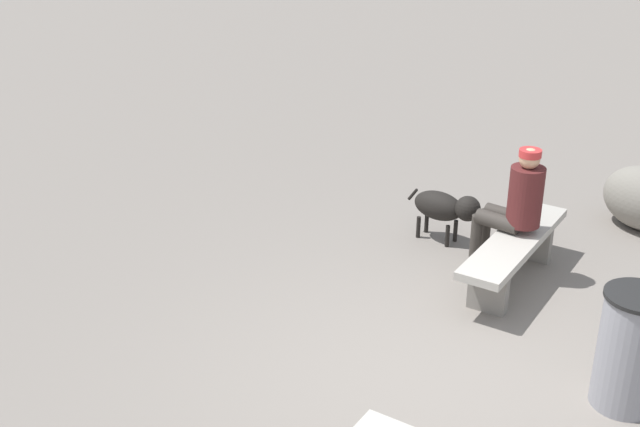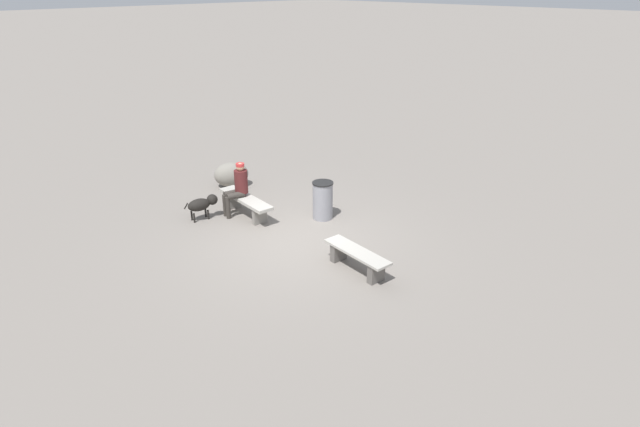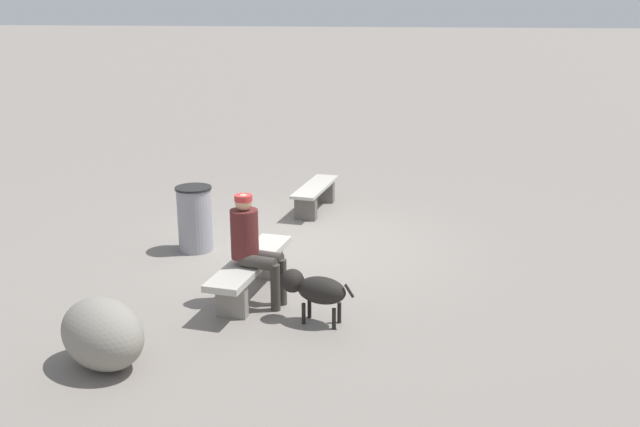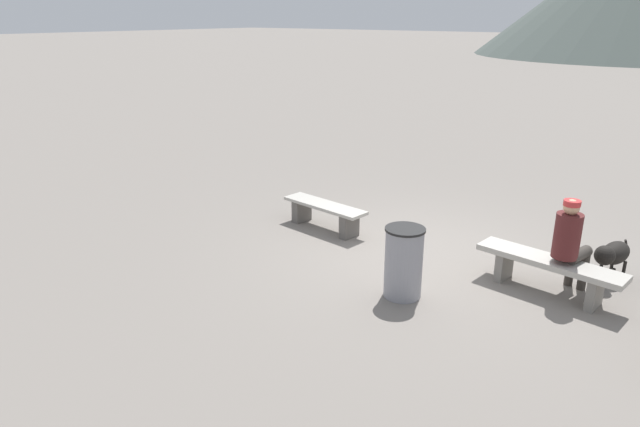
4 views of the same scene
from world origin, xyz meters
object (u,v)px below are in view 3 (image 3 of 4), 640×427
Objects in this scene: bench_left at (315,194)px; trash_bin at (195,219)px; seated_person at (252,242)px; bench_right at (251,268)px; boulder at (102,334)px; dog at (314,288)px.

trash_bin is at bearing -24.25° from bench_left.
seated_person is at bearing 38.55° from trash_bin.
boulder is (1.86, -0.93, -0.01)m from bench_right.
trash_bin reaches higher than bench_right.
bench_right is 1.98× the size of boulder.
bench_left is 3.86m from seated_person.
bench_left is 2.58m from trash_bin.
boulder reaches higher than bench_left.
dog reaches higher than bench_right.
trash_bin is (-1.98, -2.06, 0.07)m from dog.
boulder is at bearing 47.73° from dog.
seated_person is 1.38× the size of boulder.
dog is (4.21, 0.77, 0.10)m from bench_left.
bench_left is at bearing 149.79° from trash_bin.
dog is 0.91× the size of trash_bin.
boulder is (3.28, 0.27, -0.12)m from trash_bin.
bench_right is 2.25× the size of dog.
boulder reaches higher than dog.
dog is at bearing 62.69° from bench_right.
bench_right is at bearing 4.52° from bench_left.
trash_bin is at bearing -129.24° from seated_person.
bench_left is at bearing -67.97° from dog.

